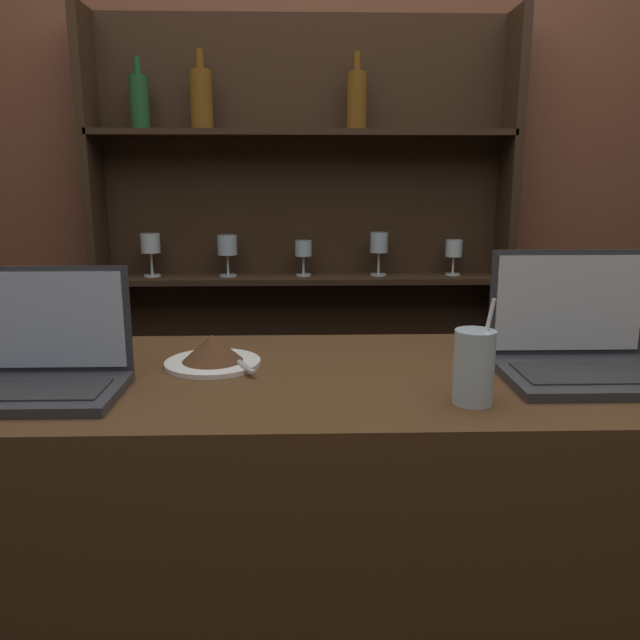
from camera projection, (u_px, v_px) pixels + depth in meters
name	position (u px, v px, depth m)	size (l,w,h in m)	color
bar_counter	(348.00, 600.00, 1.35)	(1.62, 0.61, 1.04)	#4C3019
back_wall	(328.00, 196.00, 2.23)	(7.00, 0.06, 2.70)	brown
back_shelf	(302.00, 292.00, 2.23)	(1.43, 0.18, 1.95)	#332114
laptop_near	(37.00, 365.00, 1.11)	(0.31, 0.20, 0.22)	#333338
laptop_far	(582.00, 349.00, 1.22)	(0.33, 0.25, 0.24)	#333338
cake_plate	(213.00, 352.00, 1.28)	(0.20, 0.20, 0.07)	white
water_glass	(474.00, 367.00, 1.05)	(0.07, 0.07, 0.18)	silver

